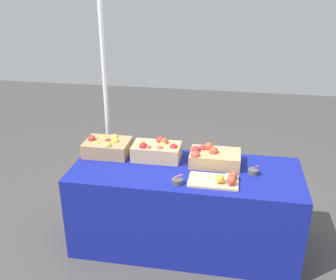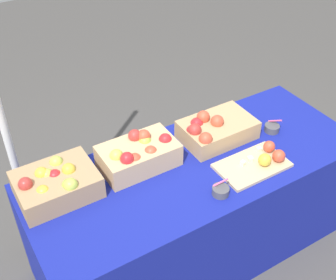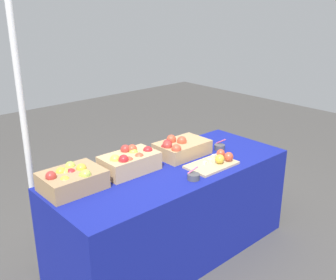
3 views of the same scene
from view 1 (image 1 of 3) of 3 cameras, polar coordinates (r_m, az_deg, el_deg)
name	(u,v)px [view 1 (image 1 of 3)]	position (r m, az deg, el deg)	size (l,w,h in m)	color
ground_plane	(184,242)	(3.61, 2.43, -14.77)	(10.00, 10.00, 0.00)	#474442
table	(185,207)	(3.40, 2.53, -9.85)	(1.90, 0.76, 0.74)	navy
apple_crate_left	(107,146)	(3.49, -8.95, -0.95)	(0.39, 0.30, 0.17)	tan
apple_crate_middle	(157,151)	(3.36, -1.69, -1.57)	(0.41, 0.25, 0.18)	tan
apple_crate_right	(213,157)	(3.29, 6.61, -2.50)	(0.42, 0.28, 0.17)	tan
cutting_board_front	(219,180)	(3.02, 7.48, -5.86)	(0.39, 0.23, 0.09)	#D1B284
sample_bowl_near	(177,181)	(2.99, 1.40, -6.10)	(0.09, 0.09, 0.09)	#4C4C51
sample_bowl_mid	(253,172)	(3.20, 12.47, -4.55)	(0.09, 0.09, 0.10)	#4C4C51
tent_pole	(106,103)	(3.77, -9.08, 5.41)	(0.04, 0.04, 2.18)	white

